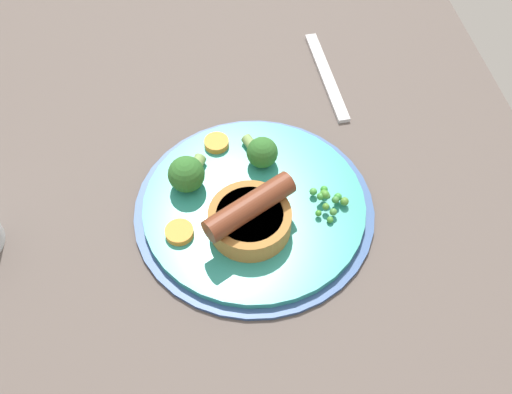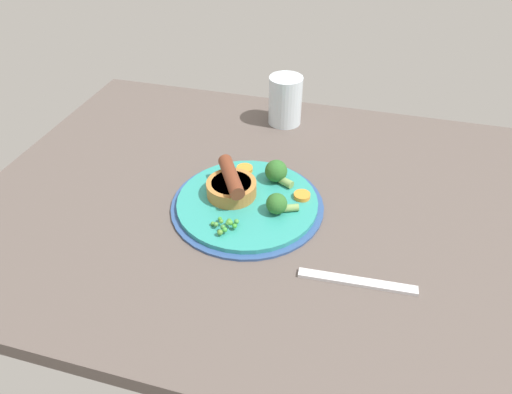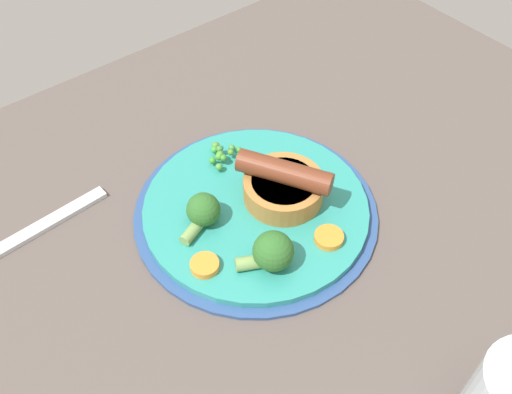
{
  "view_description": "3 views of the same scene",
  "coord_description": "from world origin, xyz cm",
  "px_view_note": "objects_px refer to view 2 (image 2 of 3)",
  "views": [
    {
      "loc": [
        41.6,
        -1.76,
        57.72
      ],
      "look_at": [
        3.66,
        3.61,
        5.6
      ],
      "focal_mm": 40.0,
      "sensor_mm": 36.0,
      "label": 1
    },
    {
      "loc": [
        -14.85,
        65.11,
        56.81
      ],
      "look_at": [
        1.93,
        3.49,
        5.56
      ],
      "focal_mm": 32.0,
      "sensor_mm": 36.0,
      "label": 2
    },
    {
      "loc": [
        -22.69,
        -29.67,
        53.48
      ],
      "look_at": [
        3.04,
        2.67,
        6.84
      ],
      "focal_mm": 40.0,
      "sensor_mm": 36.0,
      "label": 3
    }
  ],
  "objects_px": {
    "carrot_slice_0": "(245,169)",
    "broccoli_floret_far": "(277,172)",
    "sausage_pudding": "(231,185)",
    "dinner_plate": "(247,204)",
    "broccoli_floret_near": "(278,204)",
    "drinking_glass": "(285,100)",
    "carrot_slice_3": "(302,195)",
    "fork": "(357,282)",
    "pea_pile": "(226,225)"
  },
  "relations": [
    {
      "from": "carrot_slice_0",
      "to": "dinner_plate",
      "type": "bearing_deg",
      "value": 109.32
    },
    {
      "from": "dinner_plate",
      "to": "pea_pile",
      "type": "distance_m",
      "value": 0.09
    },
    {
      "from": "pea_pile",
      "to": "drinking_glass",
      "type": "relative_size",
      "value": 0.42
    },
    {
      "from": "broccoli_floret_near",
      "to": "fork",
      "type": "xyz_separation_m",
      "value": [
        -0.15,
        0.12,
        -0.03
      ]
    },
    {
      "from": "broccoli_floret_far",
      "to": "carrot_slice_0",
      "type": "relative_size",
      "value": 1.89
    },
    {
      "from": "sausage_pudding",
      "to": "broccoli_floret_near",
      "type": "height_order",
      "value": "sausage_pudding"
    },
    {
      "from": "drinking_glass",
      "to": "carrot_slice_3",
      "type": "bearing_deg",
      "value": 108.56
    },
    {
      "from": "carrot_slice_0",
      "to": "carrot_slice_3",
      "type": "height_order",
      "value": "same"
    },
    {
      "from": "broccoli_floret_far",
      "to": "carrot_slice_0",
      "type": "distance_m",
      "value": 0.07
    },
    {
      "from": "pea_pile",
      "to": "broccoli_floret_near",
      "type": "height_order",
      "value": "broccoli_floret_near"
    },
    {
      "from": "broccoli_floret_far",
      "to": "carrot_slice_3",
      "type": "bearing_deg",
      "value": 174.83
    },
    {
      "from": "carrot_slice_0",
      "to": "drinking_glass",
      "type": "relative_size",
      "value": 0.28
    },
    {
      "from": "dinner_plate",
      "to": "fork",
      "type": "height_order",
      "value": "dinner_plate"
    },
    {
      "from": "sausage_pudding",
      "to": "drinking_glass",
      "type": "bearing_deg",
      "value": -35.58
    },
    {
      "from": "broccoli_floret_far",
      "to": "drinking_glass",
      "type": "relative_size",
      "value": 0.54
    },
    {
      "from": "dinner_plate",
      "to": "sausage_pudding",
      "type": "xyz_separation_m",
      "value": [
        0.03,
        -0.01,
        0.03
      ]
    },
    {
      "from": "dinner_plate",
      "to": "broccoli_floret_far",
      "type": "xyz_separation_m",
      "value": [
        -0.04,
        -0.07,
        0.03
      ]
    },
    {
      "from": "carrot_slice_3",
      "to": "drinking_glass",
      "type": "height_order",
      "value": "drinking_glass"
    },
    {
      "from": "sausage_pudding",
      "to": "fork",
      "type": "height_order",
      "value": "sausage_pudding"
    },
    {
      "from": "broccoli_floret_near",
      "to": "carrot_slice_0",
      "type": "height_order",
      "value": "broccoli_floret_near"
    },
    {
      "from": "sausage_pudding",
      "to": "broccoli_floret_far",
      "type": "bearing_deg",
      "value": -77.62
    },
    {
      "from": "carrot_slice_0",
      "to": "carrot_slice_3",
      "type": "relative_size",
      "value": 1.04
    },
    {
      "from": "sausage_pudding",
      "to": "carrot_slice_0",
      "type": "relative_size",
      "value": 3.36
    },
    {
      "from": "sausage_pudding",
      "to": "fork",
      "type": "distance_m",
      "value": 0.28
    },
    {
      "from": "broccoli_floret_far",
      "to": "drinking_glass",
      "type": "bearing_deg",
      "value": -53.98
    },
    {
      "from": "carrot_slice_0",
      "to": "fork",
      "type": "distance_m",
      "value": 0.33
    },
    {
      "from": "fork",
      "to": "drinking_glass",
      "type": "height_order",
      "value": "drinking_glass"
    },
    {
      "from": "broccoli_floret_far",
      "to": "drinking_glass",
      "type": "distance_m",
      "value": 0.25
    },
    {
      "from": "pea_pile",
      "to": "fork",
      "type": "xyz_separation_m",
      "value": [
        -0.23,
        0.05,
        -0.02
      ]
    },
    {
      "from": "fork",
      "to": "carrot_slice_3",
      "type": "bearing_deg",
      "value": -58.21
    },
    {
      "from": "dinner_plate",
      "to": "broccoli_floret_near",
      "type": "bearing_deg",
      "value": 164.22
    },
    {
      "from": "broccoli_floret_near",
      "to": "carrot_slice_3",
      "type": "height_order",
      "value": "broccoli_floret_near"
    },
    {
      "from": "carrot_slice_0",
      "to": "broccoli_floret_far",
      "type": "bearing_deg",
      "value": 167.65
    },
    {
      "from": "fork",
      "to": "drinking_glass",
      "type": "distance_m",
      "value": 0.51
    },
    {
      "from": "broccoli_floret_near",
      "to": "broccoli_floret_far",
      "type": "xyz_separation_m",
      "value": [
        0.02,
        -0.09,
        0.0
      ]
    },
    {
      "from": "carrot_slice_0",
      "to": "broccoli_floret_near",
      "type": "bearing_deg",
      "value": 131.04
    },
    {
      "from": "broccoli_floret_near",
      "to": "drinking_glass",
      "type": "relative_size",
      "value": 0.52
    },
    {
      "from": "carrot_slice_0",
      "to": "pea_pile",
      "type": "bearing_deg",
      "value": 95.6
    },
    {
      "from": "broccoli_floret_far",
      "to": "fork",
      "type": "height_order",
      "value": "broccoli_floret_far"
    },
    {
      "from": "sausage_pudding",
      "to": "dinner_plate",
      "type": "bearing_deg",
      "value": -135.84
    },
    {
      "from": "sausage_pudding",
      "to": "pea_pile",
      "type": "bearing_deg",
      "value": 161.51
    },
    {
      "from": "carrot_slice_0",
      "to": "carrot_slice_3",
      "type": "distance_m",
      "value": 0.14
    },
    {
      "from": "broccoli_floret_near",
      "to": "broccoli_floret_far",
      "type": "height_order",
      "value": "broccoli_floret_far"
    },
    {
      "from": "dinner_plate",
      "to": "broccoli_floret_near",
      "type": "relative_size",
      "value": 4.84
    },
    {
      "from": "pea_pile",
      "to": "broccoli_floret_near",
      "type": "relative_size",
      "value": 0.82
    },
    {
      "from": "broccoli_floret_near",
      "to": "carrot_slice_0",
      "type": "bearing_deg",
      "value": -71.12
    },
    {
      "from": "broccoli_floret_near",
      "to": "broccoli_floret_far",
      "type": "bearing_deg",
      "value": -97.53
    },
    {
      "from": "carrot_slice_3",
      "to": "fork",
      "type": "xyz_separation_m",
      "value": [
        -0.12,
        0.17,
        -0.02
      ]
    },
    {
      "from": "carrot_slice_3",
      "to": "drinking_glass",
      "type": "distance_m",
      "value": 0.3
    },
    {
      "from": "dinner_plate",
      "to": "carrot_slice_0",
      "type": "xyz_separation_m",
      "value": [
        0.03,
        -0.09,
        0.01
      ]
    }
  ]
}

